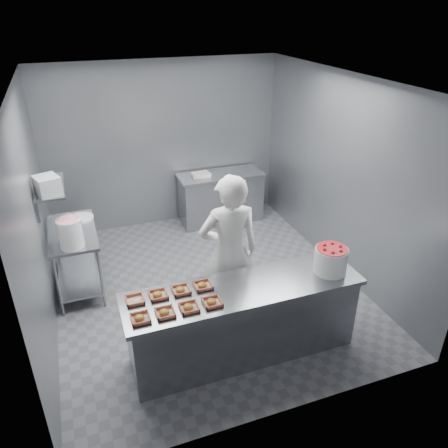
{
  "coord_description": "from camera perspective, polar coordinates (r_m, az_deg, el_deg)",
  "views": [
    {
      "loc": [
        -1.5,
        -4.84,
        3.62
      ],
      "look_at": [
        0.19,
        -0.2,
        1.06
      ],
      "focal_mm": 35.0,
      "sensor_mm": 36.0,
      "label": 1
    }
  ],
  "objects": [
    {
      "name": "wall_right",
      "position": [
        6.37,
        14.9,
        6.07
      ],
      "size": [
        0.04,
        4.5,
        2.8
      ],
      "primitive_type": "cube",
      "color": "slate",
      "rests_on": "ground"
    },
    {
      "name": "wall_left",
      "position": [
        5.35,
        -23.46,
        0.44
      ],
      "size": [
        0.04,
        4.5,
        2.8
      ],
      "primitive_type": "cube",
      "color": "slate",
      "rests_on": "ground"
    },
    {
      "name": "wall_shelf",
      "position": [
        5.83,
        -21.88,
        4.55
      ],
      "size": [
        0.35,
        0.9,
        0.03
      ],
      "primitive_type": "cube",
      "color": "slate",
      "rests_on": "wall_left"
    },
    {
      "name": "floor",
      "position": [
        6.23,
        -2.32,
        -8.18
      ],
      "size": [
        4.5,
        4.5,
        0.0
      ],
      "primitive_type": "plane",
      "color": "#4C4C51",
      "rests_on": "ground"
    },
    {
      "name": "glaze_bucket",
      "position": [
        5.61,
        -19.44,
        -1.05
      ],
      "size": [
        0.31,
        0.29,
        0.45
      ],
      "color": "white",
      "rests_on": "prep_table"
    },
    {
      "name": "ceiling",
      "position": [
        5.13,
        -2.93,
        18.17
      ],
      "size": [
        4.5,
        4.5,
        0.0
      ],
      "primitive_type": "plane",
      "rotation": [
        3.14,
        0.0,
        0.0
      ],
      "color": "white",
      "rests_on": "wall_back"
    },
    {
      "name": "bucket_lid",
      "position": [
        6.36,
        -18.17,
        0.76
      ],
      "size": [
        0.4,
        0.4,
        0.03
      ],
      "primitive_type": "cylinder",
      "rotation": [
        0.0,
        0.0,
        -0.22
      ],
      "color": "white",
      "rests_on": "prep_table"
    },
    {
      "name": "tray_7",
      "position": [
        4.66,
        -2.79,
        -8.01
      ],
      "size": [
        0.19,
        0.18,
        0.06
      ],
      "color": "tan",
      "rests_on": "service_counter"
    },
    {
      "name": "rag",
      "position": [
        6.47,
        -18.4,
        1.15
      ],
      "size": [
        0.15,
        0.13,
        0.02
      ],
      "primitive_type": "cube",
      "rotation": [
        0.0,
        0.0,
        -0.03
      ],
      "color": "#CCB28C",
      "rests_on": "prep_table"
    },
    {
      "name": "paper_stack",
      "position": [
        7.54,
        -3.03,
        6.45
      ],
      "size": [
        0.31,
        0.24,
        0.06
      ],
      "primitive_type": "cube",
      "rotation": [
        0.0,
        0.0,
        -0.07
      ],
      "color": "silver",
      "rests_on": "back_counter"
    },
    {
      "name": "tray_1",
      "position": [
        4.33,
        -7.72,
        -11.4
      ],
      "size": [
        0.19,
        0.18,
        0.06
      ],
      "color": "tan",
      "rests_on": "service_counter"
    },
    {
      "name": "tray_0",
      "position": [
        4.31,
        -10.9,
        -11.99
      ],
      "size": [
        0.19,
        0.18,
        0.06
      ],
      "color": "tan",
      "rests_on": "service_counter"
    },
    {
      "name": "tray_2",
      "position": [
        4.37,
        -4.61,
        -10.79
      ],
      "size": [
        0.19,
        0.18,
        0.06
      ],
      "color": "tan",
      "rests_on": "service_counter"
    },
    {
      "name": "tray_6",
      "position": [
        4.61,
        -5.67,
        -8.57
      ],
      "size": [
        0.19,
        0.18,
        0.06
      ],
      "color": "tan",
      "rests_on": "service_counter"
    },
    {
      "name": "wall_back",
      "position": [
        7.58,
        -7.87,
        10.11
      ],
      "size": [
        4.0,
        0.04,
        2.8
      ],
      "primitive_type": "cube",
      "color": "slate",
      "rests_on": "ground"
    },
    {
      "name": "tray_4",
      "position": [
        4.55,
        -11.56,
        -9.68
      ],
      "size": [
        0.19,
        0.18,
        0.04
      ],
      "color": "tan",
      "rests_on": "service_counter"
    },
    {
      "name": "tray_5",
      "position": [
        4.57,
        -8.61,
        -9.12
      ],
      "size": [
        0.19,
        0.18,
        0.06
      ],
      "color": "tan",
      "rests_on": "service_counter"
    },
    {
      "name": "service_counter",
      "position": [
        4.95,
        2.54,
        -12.46
      ],
      "size": [
        2.6,
        0.7,
        0.9
      ],
      "color": "slate",
      "rests_on": "ground"
    },
    {
      "name": "worker",
      "position": [
        5.11,
        0.68,
        -3.77
      ],
      "size": [
        0.75,
        0.53,
        1.95
      ],
      "primitive_type": "imported",
      "rotation": [
        0.0,
        0.0,
        3.05
      ],
      "color": "white",
      "rests_on": "ground"
    },
    {
      "name": "strawberry_tub",
      "position": [
        4.97,
        13.78,
        -4.48
      ],
      "size": [
        0.36,
        0.36,
        0.3
      ],
      "color": "white",
      "rests_on": "service_counter"
    },
    {
      "name": "tray_3",
      "position": [
        4.43,
        -1.58,
        -10.16
      ],
      "size": [
        0.19,
        0.18,
        0.06
      ],
      "color": "tan",
      "rests_on": "service_counter"
    },
    {
      "name": "prep_table",
      "position": [
        6.23,
        -18.82,
        -3.32
      ],
      "size": [
        0.6,
        1.2,
        0.9
      ],
      "color": "slate",
      "rests_on": "ground"
    },
    {
      "name": "appliance",
      "position": [
        5.53,
        -22.08,
        4.72
      ],
      "size": [
        0.33,
        0.36,
        0.22
      ],
      "primitive_type": "cube",
      "rotation": [
        0.0,
        0.0,
        0.33
      ],
      "color": "gray",
      "rests_on": "wall_shelf"
    },
    {
      "name": "back_counter",
      "position": [
        7.82,
        -0.41,
        3.52
      ],
      "size": [
        1.5,
        0.6,
        0.9
      ],
      "color": "slate",
      "rests_on": "ground"
    }
  ]
}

